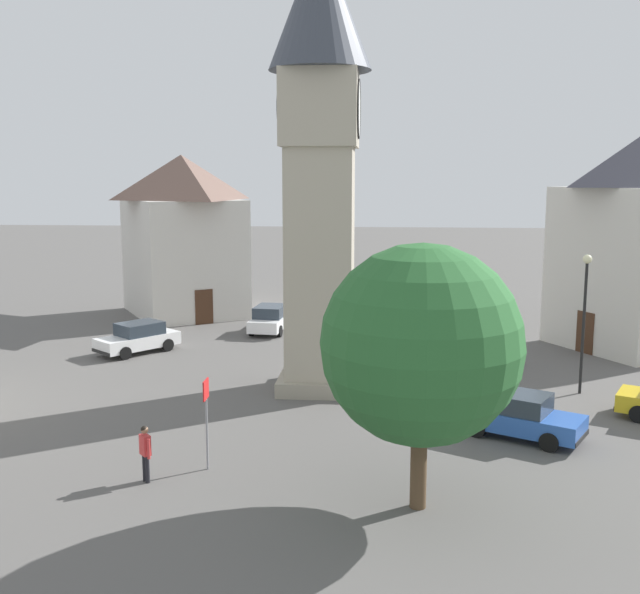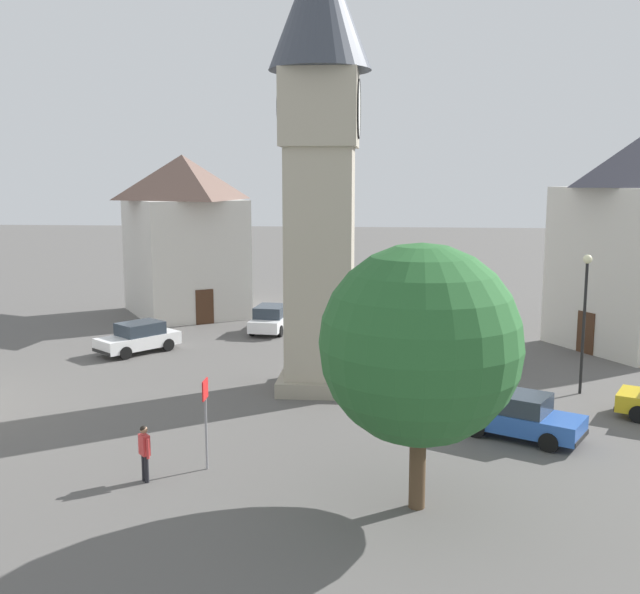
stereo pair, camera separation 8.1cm
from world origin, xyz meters
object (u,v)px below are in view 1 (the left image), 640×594
Objects in this scene: car_blue_kerb at (371,324)px; lamp_post at (585,303)px; car_white_side at (519,415)px; pedestrian at (145,449)px; car_silver_kerb at (138,338)px; building_terrace_right at (183,234)px; road_sign at (206,409)px; clock_tower at (320,130)px; car_green_alley at (464,354)px; car_red_corner at (271,319)px; tree at (421,345)px.

car_blue_kerb is 13.43m from lamp_post.
car_white_side is 2.62× the size of pedestrian.
car_silver_kerb is 0.41× the size of building_terrace_right.
clock_tower is at bearing -16.55° from road_sign.
car_white_side is at bearing -173.73° from car_green_alley.
car_red_corner is 12.69m from car_green_alley.
road_sign reaches higher than car_green_alley.
tree is at bearing -161.87° from clock_tower.
lamp_post reaches higher than car_silver_kerb.
building_terrace_right is at bearing 26.79° from tree.
building_terrace_right reaches higher than car_red_corner.
pedestrian reaches higher than car_red_corner.
car_silver_kerb is 20.09m from car_white_side.
car_green_alley is (8.65, 0.95, 0.00)m from car_white_side.
car_green_alley is 6.17m from lamp_post.
pedestrian is 0.30× the size of lamp_post.
clock_tower is 14.47m from pedestrian.
clock_tower reaches higher than pedestrian.
road_sign is at bearing -163.37° from building_terrace_right.
car_blue_kerb is 0.43× the size of building_terrace_right.
car_blue_kerb is 1.04× the size of car_silver_kerb.
car_silver_kerb is at bearing -177.40° from building_terrace_right.
building_terrace_right is (27.24, 13.75, 0.69)m from tree.
car_red_corner is at bearing 34.04° from car_white_side.
clock_tower is at bearing -119.97° from car_silver_kerb.
car_silver_kerb is (5.58, 9.68, -9.84)m from clock_tower.
car_silver_kerb is 11.57m from building_terrace_right.
pedestrian is at bearing 162.90° from car_blue_kerb.
road_sign reaches higher than car_silver_kerb.
car_red_corner is 2.53× the size of pedestrian.
building_terrace_right is at bearing 12.79° from pedestrian.
clock_tower is 13.08m from tree.
car_green_alley is at bearing -61.51° from clock_tower.
car_blue_kerb is at bearing 19.27° from car_white_side.
car_red_corner and car_white_side have the same top height.
car_red_corner is (1.13, 5.72, 0.00)m from car_blue_kerb.
car_silver_kerb is at bearing 82.31° from car_green_alley.
pedestrian reaches higher than car_green_alley.
pedestrian is at bearing -160.62° from car_silver_kerb.
car_green_alley is 17.03m from pedestrian.
building_terrace_right is 26.47m from road_sign.
car_red_corner is 9.30m from building_terrace_right.
clock_tower is 12.73m from road_sign.
building_terrace_right is at bearing 62.59° from car_blue_kerb.
lamp_post is at bearing -126.25° from car_green_alley.
car_blue_kerb is 12.42m from car_silver_kerb.
tree is (-10.97, -3.59, -6.13)m from clock_tower.
car_white_side is 28.01m from building_terrace_right.
tree is at bearing -161.53° from car_red_corner.
lamp_post reaches higher than car_blue_kerb.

